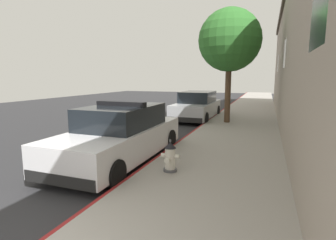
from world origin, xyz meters
The scene contains 7 objects.
ground_plane centered at (-4.35, 10.00, -0.10)m, with size 32.05×60.00×0.20m, color #2B2B2D.
sidewalk_pavement centered at (1.65, 10.00, 0.08)m, with size 3.30×60.00×0.16m, color #9E9991.
curb_painted_edge centered at (-0.04, 10.00, 0.08)m, with size 0.08×60.00×0.16m, color maroon.
police_cruiser centered at (-1.06, 4.96, 0.74)m, with size 1.94×4.84×1.68m.
parked_car_silver_ahead centered at (-0.93, 13.16, 0.74)m, with size 1.94×4.84×1.56m.
fire_hydrant centered at (0.69, 4.22, 0.51)m, with size 0.44×0.40×0.76m.
street_tree centered at (0.94, 11.73, 4.06)m, with size 2.95×2.95×5.39m.
Camera 1 is at (2.73, -1.42, 2.35)m, focal length 28.42 mm.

